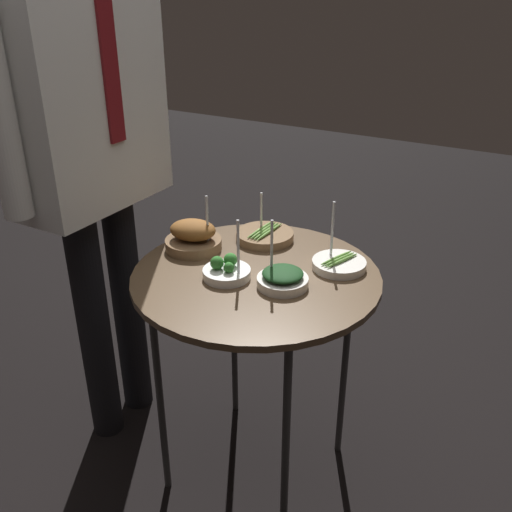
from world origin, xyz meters
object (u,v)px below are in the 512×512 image
serving_cart (256,290)px  bowl_asparagus_mid_right (339,263)px  bowl_asparagus_back_left (265,235)px  bowl_broccoli_mid_left (226,270)px  bowl_roast_back_right (193,237)px  waiter_figure (86,125)px  bowl_spinach_center (283,278)px

serving_cart → bowl_asparagus_mid_right: bearing=-52.3°
serving_cart → bowl_asparagus_back_left: (0.19, 0.08, 0.07)m
serving_cart → bowl_broccoli_mid_left: bearing=135.1°
bowl_roast_back_right → waiter_figure: bearing=101.4°
bowl_roast_back_right → serving_cart: bearing=-100.2°
bowl_asparagus_back_left → waiter_figure: size_ratio=0.10×
bowl_asparagus_back_left → bowl_spinach_center: bearing=-142.0°
bowl_spinach_center → bowl_asparagus_back_left: bearing=38.0°
bowl_spinach_center → bowl_broccoli_mid_left: bearing=101.8°
bowl_asparagus_mid_right → bowl_asparagus_back_left: bowl_asparagus_mid_right is taller
bowl_asparagus_mid_right → bowl_broccoli_mid_left: bearing=129.6°
bowl_spinach_center → bowl_asparagus_back_left: (0.22, 0.17, -0.01)m
bowl_broccoli_mid_left → bowl_asparagus_back_left: size_ratio=0.98×
bowl_spinach_center → bowl_asparagus_back_left: bowl_spinach_center is taller
bowl_spinach_center → waiter_figure: bearing=89.4°
serving_cart → bowl_broccoli_mid_left: size_ratio=4.16×
bowl_asparagus_back_left → bowl_roast_back_right: size_ratio=1.03×
bowl_asparagus_back_left → serving_cart: bearing=-157.3°
serving_cart → bowl_asparagus_mid_right: 0.23m
bowl_asparagus_mid_right → bowl_broccoli_mid_left: size_ratio=1.05×
serving_cart → bowl_asparagus_mid_right: size_ratio=3.96×
bowl_asparagus_mid_right → waiter_figure: (-0.15, 0.69, 0.31)m
bowl_broccoli_mid_left → waiter_figure: size_ratio=0.10×
serving_cart → waiter_figure: 0.64m
bowl_asparagus_mid_right → bowl_spinach_center: bowl_asparagus_mid_right is taller
serving_cart → waiter_figure: waiter_figure is taller
bowl_broccoli_mid_left → waiter_figure: bearing=85.6°
bowl_asparagus_mid_right → bowl_roast_back_right: 0.41m
bowl_roast_back_right → bowl_asparagus_mid_right: bearing=-76.7°
bowl_spinach_center → bowl_broccoli_mid_left: size_ratio=1.02×
serving_cart → bowl_broccoli_mid_left: bowl_broccoli_mid_left is taller
waiter_figure → bowl_asparagus_mid_right: bearing=-77.5°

